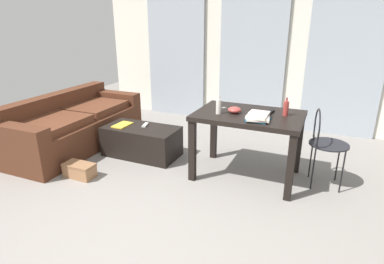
% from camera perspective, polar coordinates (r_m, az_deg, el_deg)
% --- Properties ---
extents(ground_plane, '(8.58, 8.58, 0.00)m').
position_cam_1_polar(ground_plane, '(3.77, 1.74, -7.48)').
color(ground_plane, gray).
extents(wall_back, '(5.36, 0.10, 2.69)m').
position_cam_1_polar(wall_back, '(5.46, 10.96, 15.42)').
color(wall_back, silver).
rests_on(wall_back, ground).
extents(curtains, '(3.81, 0.03, 2.41)m').
position_cam_1_polar(curtains, '(5.39, 10.64, 13.89)').
color(curtains, '#99A3AD').
rests_on(curtains, ground).
extents(couch, '(0.92, 2.06, 0.71)m').
position_cam_1_polar(couch, '(4.79, -20.36, 1.04)').
color(couch, '#4C2819').
rests_on(couch, ground).
extents(coffee_table, '(0.97, 0.50, 0.39)m').
position_cam_1_polar(coffee_table, '(4.25, -8.92, -1.63)').
color(coffee_table, black).
rests_on(coffee_table, ground).
extents(craft_table, '(1.14, 0.77, 0.74)m').
position_cam_1_polar(craft_table, '(3.55, 9.97, 1.52)').
color(craft_table, black).
rests_on(craft_table, ground).
extents(wire_chair, '(0.40, 0.42, 0.85)m').
position_cam_1_polar(wire_chair, '(3.61, 22.22, -1.04)').
color(wire_chair, black).
rests_on(wire_chair, ground).
extents(bottle_near, '(0.06, 0.06, 0.19)m').
position_cam_1_polar(bottle_near, '(3.51, 16.33, 4.07)').
color(bottle_near, '#99332D').
rests_on(bottle_near, craft_table).
extents(bottle_far, '(0.06, 0.06, 0.20)m').
position_cam_1_polar(bottle_far, '(3.45, 4.76, 4.59)').
color(bottle_far, beige).
rests_on(bottle_far, craft_table).
extents(bowl, '(0.14, 0.14, 0.07)m').
position_cam_1_polar(bowl, '(3.51, 7.56, 3.91)').
color(bowl, '#9E3833').
rests_on(bowl, craft_table).
extents(book_stack, '(0.26, 0.31, 0.06)m').
position_cam_1_polar(book_stack, '(3.30, 11.65, 2.67)').
color(book_stack, '#1E668C').
rests_on(book_stack, craft_table).
extents(tv_remote_on_table, '(0.07, 0.17, 0.03)m').
position_cam_1_polar(tv_remote_on_table, '(3.56, 13.70, 3.40)').
color(tv_remote_on_table, black).
rests_on(tv_remote_on_table, craft_table).
extents(scissors, '(0.09, 0.09, 0.00)m').
position_cam_1_polar(scissors, '(3.68, 5.17, 4.26)').
color(scissors, '#9EA0A5').
rests_on(scissors, craft_table).
extents(tv_remote_primary, '(0.09, 0.17, 0.02)m').
position_cam_1_polar(tv_remote_primary, '(4.23, -8.31, 1.24)').
color(tv_remote_primary, '#B7B7B2').
rests_on(tv_remote_primary, coffee_table).
extents(magazine, '(0.17, 0.27, 0.02)m').
position_cam_1_polar(magazine, '(4.29, -12.25, 1.24)').
color(magazine, gold).
rests_on(magazine, coffee_table).
extents(shoebox, '(0.36, 0.19, 0.16)m').
position_cam_1_polar(shoebox, '(3.89, -19.32, -6.42)').
color(shoebox, '#996B47').
rests_on(shoebox, ground).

